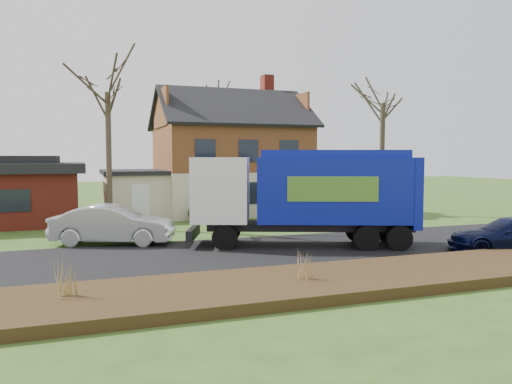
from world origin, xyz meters
name	(u,v)px	position (x,y,z in m)	size (l,w,h in m)	color
ground	(285,251)	(0.00, 0.00, 0.00)	(120.00, 120.00, 0.00)	#2F4F1A
road	(285,251)	(0.00, 0.00, 0.01)	(80.00, 7.00, 0.02)	black
mulch_verge	(358,278)	(0.00, -5.30, 0.15)	(80.00, 3.50, 0.30)	black
main_house	(223,151)	(1.49, 13.91, 4.03)	(12.95, 8.95, 9.26)	beige
garbage_truck	(309,191)	(1.33, 0.72, 2.25)	(9.38, 5.58, 3.91)	black
silver_sedan	(113,225)	(-6.15, 3.84, 0.82)	(1.73, 4.97, 1.64)	#B0B4B8
navy_wagon	(511,235)	(7.94, -3.22, 0.67)	(1.89, 4.64, 1.35)	black
tree_front_west	(107,72)	(-5.99, 8.63, 7.86)	(3.21, 3.21, 9.54)	#403526
tree_front_east	(383,85)	(10.76, 9.60, 8.16)	(3.61, 3.61, 10.04)	#3A3323
tree_back	(217,92)	(3.51, 22.68, 8.98)	(3.40, 3.40, 10.77)	#403726
grass_clump_west	(64,277)	(-7.88, -5.05, 0.79)	(0.37, 0.31, 0.98)	olive
grass_clump_mid	(305,264)	(-1.72, -5.38, 0.73)	(0.30, 0.25, 0.85)	#9A7144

